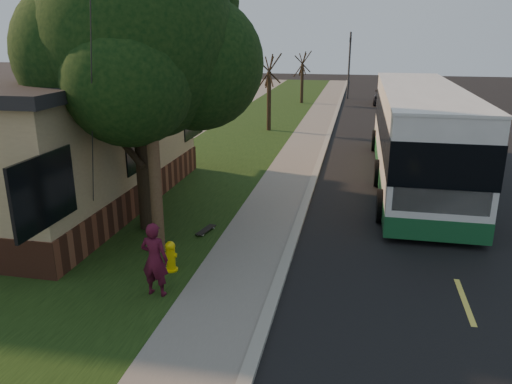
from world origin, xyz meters
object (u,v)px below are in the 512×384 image
Objects in this scene: bare_tree_far at (302,78)px; utility_pole at (148,70)px; skateboard_main at (206,230)px; bare_tree_near at (269,94)px; skateboarder at (155,259)px; traffic_signal at (349,61)px; transit_bus at (418,132)px; leafy_tree at (141,44)px; dumpster at (61,168)px; distant_car at (388,93)px; fire_hydrant at (171,256)px.

utility_pole is at bearing -90.60° from bare_tree_far.
bare_tree_near is at bearing 93.68° from skateboard_main.
bare_tree_far is 2.45× the size of skateboarder.
utility_pole is 4.80m from skateboard_main.
traffic_signal reaches higher than skateboarder.
bare_tree_near is at bearing 129.81° from transit_bus.
utility_pole is at bearing -96.58° from traffic_signal.
skateboarder is at bearing -66.17° from leafy_tree.
transit_bus is at bearing 14.21° from dumpster.
skateboarder is at bearing -93.23° from distant_car.
dumpster is (-9.69, -27.99, -2.53)m from traffic_signal.
transit_bus is (3.26, -24.71, -1.27)m from traffic_signal.
distant_car is at bearing 10.50° from bare_tree_far.
skateboard_main is (0.00, 3.58, -0.76)m from skateboarder.
utility_pole reaches higher than dumpster.
traffic_signal is (3.81, 33.01, -1.47)m from utility_pole.
traffic_signal reaches higher than distant_car.
traffic_signal is 4.86m from distant_car.
bare_tree_near reaches higher than skateboard_main.
leafy_tree is 5.95m from skateboarder.
transit_bus is 12.20m from skateboarder.
bare_tree_far is (-0.40, 30.00, 1.57)m from fire_hydrant.
skateboard_main is 29.49m from distant_car.
leafy_tree is (-1.57, 2.65, 4.73)m from fire_hydrant.
bare_tree_near is 13.36m from dumpster.
fire_hydrant is at bearing -81.04° from skateboarder.
dumpster is (-5.69, -11.99, -1.51)m from bare_tree_near.
traffic_signal is at bearing 70.91° from dumpster.
bare_tree_far reaches higher than dumpster.
skateboarder is at bearing -84.96° from fire_hydrant.
bare_tree_near is 11.34m from transit_bus.
traffic_signal reaches higher than fire_hydrant.
skateboarder is at bearing -69.27° from utility_pole.
fire_hydrant is 11.35m from transit_bus.
skateboarder is (0.10, -1.13, 0.46)m from fire_hydrant.
utility_pole reaches higher than bare_tree_near.
traffic_signal is at bearing 84.79° from fire_hydrant.
dumpster is at bearing 146.18° from leafy_tree.
transit_bus reaches higher than dumpster.
skateboard_main is (1.67, -0.20, -5.04)m from leafy_tree.
skateboarder is 9.79m from dumpster.
skateboarder is at bearing -94.88° from traffic_signal.
leafy_tree reaches higher than skateboarder.
dumpster is (-5.02, 3.36, -4.53)m from leafy_tree.
leafy_tree is 1.60× the size of distant_car.
bare_tree_far reaches higher than distant_car.
fire_hydrant is at bearing -95.21° from traffic_signal.
skateboard_main is (0.10, 2.45, -0.30)m from fire_hydrant.
utility_pole is 4.38m from skateboarder.
skateboarder reaches higher than dumpster.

